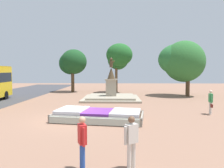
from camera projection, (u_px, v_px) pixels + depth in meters
ground_plane at (70, 119)px, 13.81m from camera, size 77.53×77.53×0.00m
flower_planter at (98, 116)px, 13.52m from camera, size 5.82×3.44×0.68m
statue_monument at (111, 94)px, 23.37m from camera, size 5.94×5.94×4.46m
pedestrian_with_handbag at (211, 101)px, 15.38m from camera, size 0.28×0.73×1.72m
pedestrian_near_planter at (131, 139)px, 6.81m from camera, size 0.47×0.41×1.68m
pedestrian_crossing_plaza at (82, 139)px, 6.72m from camera, size 0.34×0.54×1.69m
park_tree_far_left at (181, 61)px, 26.33m from camera, size 5.44×5.09×6.65m
park_tree_behind_statue at (72, 63)px, 31.32m from camera, size 4.01×3.98×6.10m
park_tree_far_right at (119, 57)px, 30.61m from camera, size 3.64×3.96×6.84m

